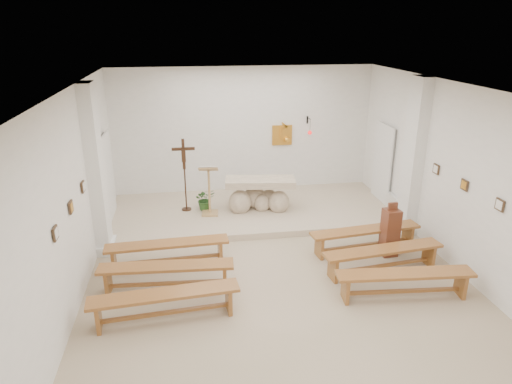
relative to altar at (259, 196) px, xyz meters
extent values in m
cube|color=tan|center=(-0.16, -3.40, -0.49)|extent=(7.00, 10.00, 0.00)
cube|color=white|center=(-3.65, -3.40, 1.26)|extent=(0.02, 10.00, 3.50)
cube|color=white|center=(3.33, -3.40, 1.26)|extent=(0.02, 10.00, 3.50)
cube|color=white|center=(-0.16, 1.59, 1.26)|extent=(7.00, 0.02, 3.50)
cube|color=silver|center=(-0.16, -3.40, 3.00)|extent=(7.00, 10.00, 0.02)
cube|color=#BAA68F|center=(-0.16, 0.10, -0.41)|extent=(6.98, 3.00, 0.15)
cube|color=white|center=(-3.53, -1.40, 1.26)|extent=(0.26, 0.55, 3.50)
cube|color=white|center=(3.21, -1.40, 1.26)|extent=(0.26, 0.55, 3.50)
cube|color=gold|center=(0.89, 1.56, 1.16)|extent=(0.55, 0.04, 0.55)
cube|color=black|center=(1.59, 1.57, 1.56)|extent=(0.04, 0.02, 0.20)
cylinder|color=black|center=(1.59, 1.42, 1.63)|extent=(0.02, 0.30, 0.02)
cylinder|color=black|center=(1.59, 1.27, 1.46)|extent=(0.01, 0.01, 0.34)
sphere|color=red|center=(1.59, 1.27, 1.27)|extent=(0.11, 0.11, 0.11)
cube|color=#3F2C1C|center=(-3.63, -4.20, 1.23)|extent=(0.03, 0.20, 0.20)
cube|color=#3F2C1C|center=(-3.63, -3.20, 1.23)|extent=(0.03, 0.20, 0.20)
cube|color=#3F2C1C|center=(-3.63, -2.20, 1.23)|extent=(0.03, 0.20, 0.20)
cube|color=#3F2C1C|center=(3.31, -4.20, 1.23)|extent=(0.03, 0.20, 0.20)
cube|color=#3F2C1C|center=(3.31, -3.20, 1.23)|extent=(0.03, 0.20, 0.20)
cube|color=#3F2C1C|center=(3.31, -2.20, 1.23)|extent=(0.03, 0.20, 0.20)
cube|color=silver|center=(-3.59, -0.70, -0.22)|extent=(0.10, 0.85, 0.52)
cube|color=silver|center=(3.27, -0.70, -0.22)|extent=(0.10, 0.85, 0.52)
ellipsoid|color=beige|center=(-0.50, -0.07, -0.10)|extent=(0.55, 0.47, 0.63)
ellipsoid|color=beige|center=(0.46, -0.18, -0.12)|extent=(0.52, 0.44, 0.59)
ellipsoid|color=beige|center=(-0.09, 0.18, -0.09)|extent=(0.59, 0.50, 0.55)
ellipsoid|color=beige|center=(0.27, 0.10, -0.13)|extent=(0.48, 0.41, 0.52)
ellipsoid|color=beige|center=(0.06, -0.06, -0.17)|extent=(0.40, 0.34, 0.48)
cube|color=beige|center=(0.02, 0.00, 0.38)|extent=(1.78, 0.89, 0.17)
cube|color=tan|center=(-1.24, -0.12, -0.32)|extent=(0.42, 0.42, 0.04)
cylinder|color=tan|center=(-1.24, -0.12, 0.21)|extent=(0.05, 0.05, 1.10)
cube|color=tan|center=(-1.24, -0.14, 0.81)|extent=(0.49, 0.38, 0.18)
cube|color=white|center=(-1.25, -0.19, 0.87)|extent=(0.42, 0.31, 0.14)
cylinder|color=#341E10|center=(-1.80, 0.24, -0.32)|extent=(0.24, 0.24, 0.03)
cylinder|color=#341E10|center=(-1.80, 0.24, 0.21)|extent=(0.04, 0.04, 1.09)
cube|color=#341E10|center=(-1.80, 0.24, 1.10)|extent=(0.07, 0.05, 0.74)
cube|color=#341E10|center=(-1.80, 0.24, 1.23)|extent=(0.55, 0.06, 0.07)
cube|color=#341E10|center=(-1.80, 0.21, 1.07)|extent=(0.10, 0.04, 0.32)
imported|color=#285321|center=(-1.34, 0.19, -0.06)|extent=(0.56, 0.51, 0.55)
cube|color=brown|center=(2.30, -2.50, 0.01)|extent=(0.33, 0.33, 1.00)
cube|color=brown|center=(2.30, -2.50, 0.59)|extent=(0.20, 0.06, 0.16)
cube|color=#8F5E29|center=(-2.20, -2.26, -0.01)|extent=(2.40, 0.48, 0.05)
cube|color=#8F5E29|center=(-3.23, -2.31, -0.26)|extent=(0.08, 0.35, 0.46)
cube|color=#8F5E29|center=(-1.17, -2.22, -0.26)|extent=(0.08, 0.35, 0.46)
cube|color=#8F5E29|center=(-2.20, -2.26, -0.36)|extent=(2.01, 0.15, 0.05)
cube|color=#8F5E29|center=(1.87, -2.26, -0.01)|extent=(2.42, 0.66, 0.05)
cube|color=#8F5E29|center=(0.85, -2.39, -0.26)|extent=(0.11, 0.35, 0.46)
cube|color=#8F5E29|center=(2.90, -2.14, -0.26)|extent=(0.11, 0.35, 0.46)
cube|color=#8F5E29|center=(1.87, -2.26, -0.36)|extent=(2.00, 0.30, 0.05)
cube|color=#8F5E29|center=(-2.20, -3.16, -0.01)|extent=(2.41, 0.54, 0.05)
cube|color=#8F5E29|center=(-3.23, -3.09, -0.26)|extent=(0.09, 0.35, 0.46)
cube|color=#8F5E29|center=(-1.17, -3.23, -0.26)|extent=(0.09, 0.35, 0.46)
cube|color=#8F5E29|center=(-2.20, -3.16, -0.36)|extent=(2.01, 0.20, 0.05)
cube|color=#8F5E29|center=(1.87, -3.16, -0.01)|extent=(2.42, 0.65, 0.05)
cube|color=#8F5E29|center=(0.85, -3.28, -0.26)|extent=(0.10, 0.35, 0.46)
cube|color=#8F5E29|center=(2.90, -3.04, -0.26)|extent=(0.10, 0.35, 0.46)
cube|color=#8F5E29|center=(1.87, -3.16, -0.36)|extent=(2.00, 0.30, 0.05)
cube|color=#8F5E29|center=(-2.20, -4.06, -0.01)|extent=(2.41, 0.58, 0.05)
cube|color=#8F5E29|center=(-3.23, -4.15, -0.26)|extent=(0.09, 0.35, 0.46)
cube|color=#8F5E29|center=(-1.17, -3.97, -0.26)|extent=(0.09, 0.35, 0.46)
cube|color=#8F5E29|center=(-2.20, -4.06, -0.36)|extent=(2.01, 0.23, 0.05)
cube|color=#8F5E29|center=(1.87, -4.06, -0.01)|extent=(2.41, 0.57, 0.05)
cube|color=#8F5E29|center=(0.84, -3.98, -0.26)|extent=(0.09, 0.35, 0.46)
cube|color=#8F5E29|center=(2.90, -4.14, -0.26)|extent=(0.09, 0.35, 0.46)
cube|color=#8F5E29|center=(1.87, -4.06, -0.36)|extent=(2.01, 0.23, 0.05)
camera|label=1|loc=(-1.74, -10.44, 4.02)|focal=32.00mm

